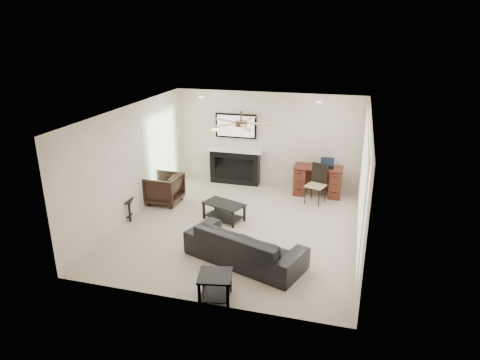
{
  "coord_description": "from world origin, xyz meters",
  "views": [
    {
      "loc": [
        2.22,
        -8.04,
        4.12
      ],
      "look_at": [
        -0.03,
        0.15,
        1.02
      ],
      "focal_mm": 32.0,
      "sensor_mm": 36.0,
      "label": 1
    }
  ],
  "objects": [
    {
      "name": "armchair",
      "position": [
        -2.13,
        0.79,
        0.36
      ],
      "size": [
        0.82,
        0.8,
        0.73
      ],
      "primitive_type": "imported",
      "rotation": [
        0.0,
        0.0,
        -1.6
      ],
      "color": "black",
      "rests_on": "ground"
    },
    {
      "name": "desk_chair",
      "position": [
        1.42,
        1.76,
        0.48
      ],
      "size": [
        0.54,
        0.55,
        0.97
      ],
      "primitive_type": "cube",
      "rotation": [
        0.0,
        0.0,
        -0.33
      ],
      "color": "black",
      "rests_on": "ground"
    },
    {
      "name": "coffee_table",
      "position": [
        -0.43,
        0.24,
        0.2
      ],
      "size": [
        1.02,
        0.79,
        0.4
      ],
      "primitive_type": "cube",
      "rotation": [
        0.0,
        0.0,
        -0.36
      ],
      "color": "black",
      "rests_on": "ground"
    },
    {
      "name": "sofa",
      "position": [
        0.47,
        -1.36,
        0.33
      ],
      "size": [
        2.39,
        1.57,
        0.65
      ],
      "primitive_type": "imported",
      "rotation": [
        0.0,
        0.0,
        2.8
      ],
      "color": "black",
      "rests_on": "ground"
    },
    {
      "name": "laptop",
      "position": [
        1.62,
        2.29,
        0.88
      ],
      "size": [
        0.33,
        0.24,
        0.23
      ],
      "primitive_type": "cube",
      "color": "black",
      "rests_on": "desk"
    },
    {
      "name": "fireplace_unit",
      "position": [
        -0.85,
        2.58,
        0.95
      ],
      "size": [
        1.52,
        0.34,
        1.91
      ],
      "primitive_type": "cube",
      "color": "black",
      "rests_on": "ground"
    },
    {
      "name": "desk",
      "position": [
        1.42,
        2.31,
        0.38
      ],
      "size": [
        1.22,
        0.56,
        0.76
      ],
      "primitive_type": "cube",
      "color": "#39170E",
      "rests_on": "ground"
    },
    {
      "name": "end_table_near",
      "position": [
        0.32,
        -2.61,
        0.23
      ],
      "size": [
        0.61,
        0.61,
        0.45
      ],
      "primitive_type": "cube",
      "rotation": [
        0.0,
        0.0,
        0.2
      ],
      "color": "black",
      "rests_on": "ground"
    },
    {
      "name": "end_table_left",
      "position": [
        -2.68,
        -0.26,
        0.23
      ],
      "size": [
        0.63,
        0.63,
        0.45
      ],
      "primitive_type": "cube",
      "rotation": [
        0.0,
        0.0,
        0.33
      ],
      "color": "black",
      "rests_on": "ground"
    },
    {
      "name": "room_shell",
      "position": [
        0.19,
        0.08,
        1.68
      ],
      "size": [
        5.5,
        5.54,
        2.52
      ],
      "color": "#BBA897",
      "rests_on": "ground"
    }
  ]
}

